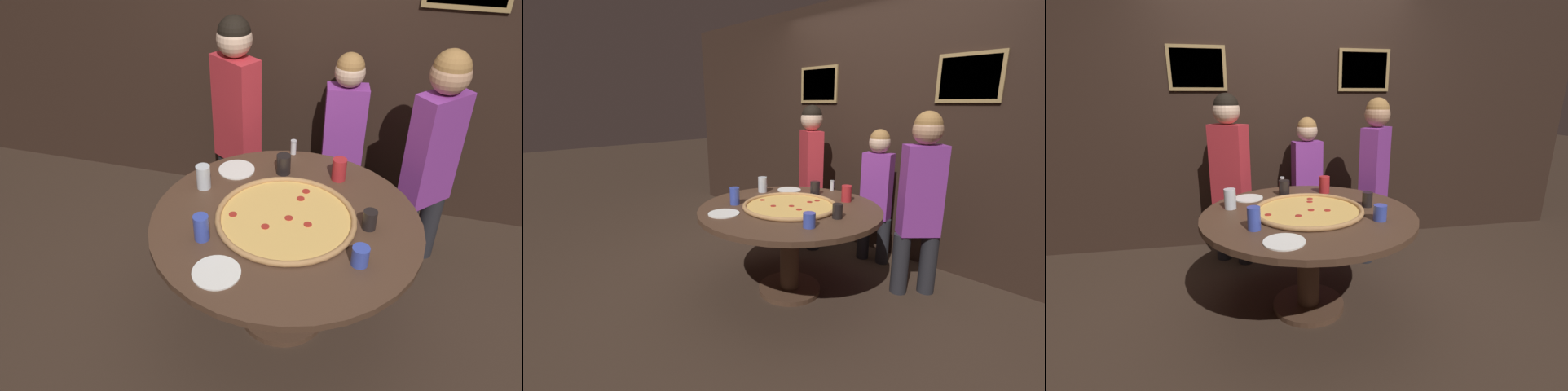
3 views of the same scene
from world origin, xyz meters
TOP-DOWN VIEW (x-y plane):
  - ground_plane at (0.00, 0.00)m, footprint 24.00×24.00m
  - back_wall at (0.00, 1.33)m, footprint 6.40×0.08m
  - dining_table at (0.00, 0.00)m, footprint 1.46×1.46m
  - giant_pizza at (-0.00, 0.00)m, footprint 0.76×0.76m
  - drink_cup_far_left at (-0.38, -0.26)m, footprint 0.08×0.08m
  - drink_cup_near_right at (-0.53, 0.17)m, footprint 0.08×0.08m
  - drink_cup_centre_back at (0.42, -0.24)m, footprint 0.09×0.09m
  - drink_cup_front_edge at (0.22, 0.46)m, footprint 0.08×0.08m
  - drink_cup_beside_pizza at (-0.12, 0.45)m, footprint 0.09×0.09m
  - drink_cup_by_shaker at (0.44, 0.04)m, footprint 0.07×0.07m
  - white_plate_beside_cup at (-0.40, 0.40)m, footprint 0.22×0.22m
  - white_plate_right_side at (-0.22, -0.48)m, footprint 0.23×0.23m
  - condiment_shaker at (-0.10, 0.68)m, footprint 0.04×0.04m
  - diner_centre_back at (0.74, 0.72)m, footprint 0.36×0.36m
  - diner_far_left at (0.17, 1.02)m, footprint 0.34×0.20m
  - diner_side_left at (-0.55, 0.88)m, footprint 0.40×0.32m

SIDE VIEW (x-z plane):
  - ground_plane at x=0.00m, z-range 0.00..0.00m
  - dining_table at x=0.00m, z-range 0.22..0.96m
  - white_plate_beside_cup at x=-0.40m, z-range 0.74..0.75m
  - white_plate_right_side at x=-0.22m, z-range 0.74..0.75m
  - diner_far_left at x=0.17m, z-range 0.09..1.40m
  - giant_pizza at x=0.00m, z-range 0.74..0.77m
  - condiment_shaker at x=-0.10m, z-range 0.74..0.84m
  - drink_cup_centre_back at x=0.42m, z-range 0.74..0.84m
  - drink_cup_by_shaker at x=0.44m, z-range 0.74..0.85m
  - drink_cup_beside_pizza at x=-0.12m, z-range 0.74..0.86m
  - drink_cup_front_edge at x=0.22m, z-range 0.74..0.88m
  - drink_cup_far_left at x=-0.38m, z-range 0.74..0.88m
  - drink_cup_near_right at x=-0.53m, z-range 0.74..0.88m
  - diner_centre_back at x=0.74m, z-range 0.10..1.59m
  - diner_side_left at x=-0.55m, z-range 0.10..1.63m
  - back_wall at x=0.00m, z-range 0.00..2.60m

